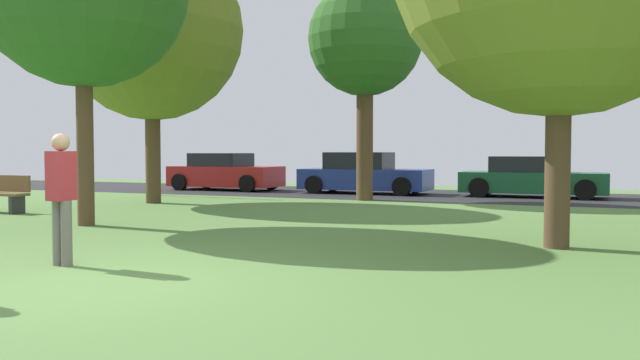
{
  "coord_description": "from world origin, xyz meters",
  "views": [
    {
      "loc": [
        4.93,
        -5.52,
        1.46
      ],
      "look_at": [
        0.0,
        5.96,
        0.92
      ],
      "focal_mm": 35.99,
      "sensor_mm": 36.0,
      "label": 1
    }
  ],
  "objects_px": {
    "parked_car_red": "(225,173)",
    "parked_car_blue": "(364,175)",
    "parked_car_green": "(531,178)",
    "street_lamp_post": "(148,129)",
    "maple_tree_near": "(365,41)",
    "person_bystander": "(61,193)",
    "oak_tree_center": "(152,30)",
    "park_bench": "(1,193)"
  },
  "relations": [
    {
      "from": "parked_car_green",
      "to": "street_lamp_post",
      "type": "height_order",
      "value": "street_lamp_post"
    },
    {
      "from": "parked_car_green",
      "to": "parked_car_blue",
      "type": "bearing_deg",
      "value": -176.5
    },
    {
      "from": "parked_car_red",
      "to": "street_lamp_post",
      "type": "relative_size",
      "value": 0.94
    },
    {
      "from": "parked_car_green",
      "to": "parked_car_red",
      "type": "bearing_deg",
      "value": -177.39
    },
    {
      "from": "parked_car_green",
      "to": "street_lamp_post",
      "type": "relative_size",
      "value": 1.01
    },
    {
      "from": "parked_car_green",
      "to": "street_lamp_post",
      "type": "distance_m",
      "value": 12.86
    },
    {
      "from": "parked_car_red",
      "to": "park_bench",
      "type": "distance_m",
      "value": 10.13
    },
    {
      "from": "parked_car_blue",
      "to": "street_lamp_post",
      "type": "distance_m",
      "value": 7.62
    },
    {
      "from": "maple_tree_near",
      "to": "person_bystander",
      "type": "bearing_deg",
      "value": -89.25
    },
    {
      "from": "parked_car_green",
      "to": "oak_tree_center",
      "type": "bearing_deg",
      "value": -145.14
    },
    {
      "from": "parked_car_green",
      "to": "street_lamp_post",
      "type": "xyz_separation_m",
      "value": [
        -12.09,
        -4.07,
        1.64
      ]
    },
    {
      "from": "maple_tree_near",
      "to": "person_bystander",
      "type": "xyz_separation_m",
      "value": [
        0.16,
        -12.21,
        -3.88
      ]
    },
    {
      "from": "park_bench",
      "to": "person_bystander",
      "type": "bearing_deg",
      "value": 144.45
    },
    {
      "from": "oak_tree_center",
      "to": "maple_tree_near",
      "type": "relative_size",
      "value": 1.14
    },
    {
      "from": "oak_tree_center",
      "to": "parked_car_green",
      "type": "xyz_separation_m",
      "value": [
        9.76,
        6.8,
        -4.33
      ]
    },
    {
      "from": "person_bystander",
      "to": "street_lamp_post",
      "type": "height_order",
      "value": "street_lamp_post"
    },
    {
      "from": "parked_car_blue",
      "to": "parked_car_green",
      "type": "bearing_deg",
      "value": 3.5
    },
    {
      "from": "maple_tree_near",
      "to": "park_bench",
      "type": "bearing_deg",
      "value": -132.95
    },
    {
      "from": "maple_tree_near",
      "to": "person_bystander",
      "type": "height_order",
      "value": "maple_tree_near"
    },
    {
      "from": "maple_tree_near",
      "to": "parked_car_red",
      "type": "relative_size",
      "value": 1.56
    },
    {
      "from": "person_bystander",
      "to": "parked_car_red",
      "type": "distance_m",
      "value": 16.57
    },
    {
      "from": "oak_tree_center",
      "to": "parked_car_red",
      "type": "bearing_deg",
      "value": 103.31
    },
    {
      "from": "street_lamp_post",
      "to": "maple_tree_near",
      "type": "bearing_deg",
      "value": 5.26
    },
    {
      "from": "parked_car_blue",
      "to": "park_bench",
      "type": "relative_size",
      "value": 2.84
    },
    {
      "from": "parked_car_red",
      "to": "parked_car_blue",
      "type": "distance_m",
      "value": 5.62
    },
    {
      "from": "oak_tree_center",
      "to": "parked_car_blue",
      "type": "relative_size",
      "value": 1.66
    },
    {
      "from": "person_bystander",
      "to": "parked_car_red",
      "type": "relative_size",
      "value": 0.4
    },
    {
      "from": "parked_car_blue",
      "to": "parked_car_red",
      "type": "bearing_deg",
      "value": -178.28
    },
    {
      "from": "person_bystander",
      "to": "parked_car_blue",
      "type": "bearing_deg",
      "value": 9.68
    },
    {
      "from": "maple_tree_near",
      "to": "parked_car_green",
      "type": "height_order",
      "value": "maple_tree_near"
    },
    {
      "from": "oak_tree_center",
      "to": "maple_tree_near",
      "type": "height_order",
      "value": "oak_tree_center"
    },
    {
      "from": "parked_car_red",
      "to": "park_bench",
      "type": "height_order",
      "value": "parked_car_red"
    },
    {
      "from": "parked_car_red",
      "to": "street_lamp_post",
      "type": "height_order",
      "value": "street_lamp_post"
    },
    {
      "from": "maple_tree_near",
      "to": "parked_car_red",
      "type": "distance_m",
      "value": 8.4
    },
    {
      "from": "oak_tree_center",
      "to": "parked_car_red",
      "type": "relative_size",
      "value": 1.78
    },
    {
      "from": "street_lamp_post",
      "to": "parked_car_red",
      "type": "bearing_deg",
      "value": 76.76
    },
    {
      "from": "parked_car_green",
      "to": "person_bystander",
      "type": "bearing_deg",
      "value": -105.71
    },
    {
      "from": "park_bench",
      "to": "street_lamp_post",
      "type": "xyz_separation_m",
      "value": [
        -0.78,
        6.57,
        1.79
      ]
    },
    {
      "from": "maple_tree_near",
      "to": "park_bench",
      "type": "relative_size",
      "value": 4.13
    },
    {
      "from": "oak_tree_center",
      "to": "park_bench",
      "type": "relative_size",
      "value": 4.72
    },
    {
      "from": "maple_tree_near",
      "to": "person_bystander",
      "type": "relative_size",
      "value": 3.89
    },
    {
      "from": "parked_car_red",
      "to": "parked_car_blue",
      "type": "xyz_separation_m",
      "value": [
        5.62,
        0.17,
        0.0
      ]
    }
  ]
}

